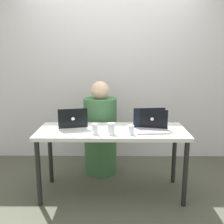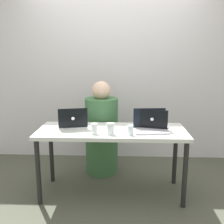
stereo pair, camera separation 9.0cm
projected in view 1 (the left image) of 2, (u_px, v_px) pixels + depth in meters
name	position (u px, v px, depth m)	size (l,w,h in m)	color
ground_plane	(112.00, 192.00, 2.97)	(12.00, 12.00, 0.00)	#474A3C
back_wall	(113.00, 78.00, 3.83)	(4.50, 0.10, 2.40)	silver
desk	(112.00, 136.00, 2.83)	(1.59, 0.61, 0.74)	silver
person_at_center	(100.00, 133.00, 3.40)	(0.42, 0.42, 1.21)	#3A683D
laptop_back_right	(153.00, 123.00, 2.88)	(0.37, 0.30, 0.22)	silver
laptop_back_left	(73.00, 123.00, 2.87)	(0.36, 0.30, 0.23)	silver
laptop_front_right	(151.00, 126.00, 2.77)	(0.37, 0.28, 0.23)	#B4B2BB
water_glass_right	(131.00, 131.00, 2.63)	(0.06, 0.06, 0.10)	silver
water_glass_left	(95.00, 130.00, 2.64)	(0.07, 0.07, 0.11)	white
water_glass_center	(111.00, 129.00, 2.64)	(0.08, 0.08, 0.12)	white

